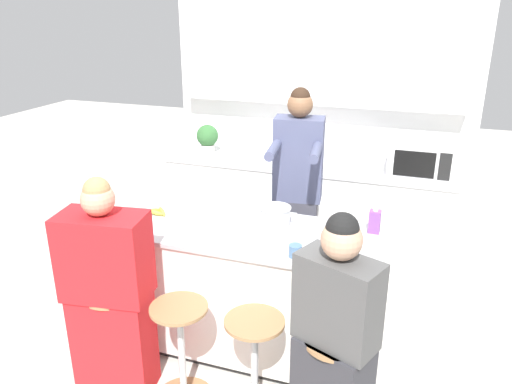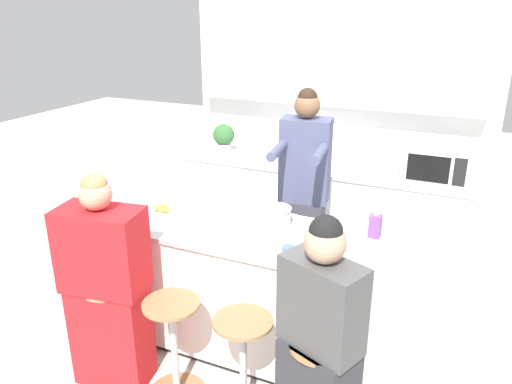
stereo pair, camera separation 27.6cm
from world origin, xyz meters
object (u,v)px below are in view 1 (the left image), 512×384
at_px(person_cooking, 297,201).
at_px(cooking_pot, 275,215).
at_px(kitchen_island, 253,290).
at_px(bar_stool_center_right, 255,368).
at_px(fruit_bowl, 225,233).
at_px(potted_plant, 207,137).
at_px(bar_stool_center_left, 182,353).
at_px(microwave, 421,159).
at_px(person_seated_near, 334,347).
at_px(bar_stool_leftmost, 117,337).
at_px(juice_carton, 375,221).
at_px(person_wrapped_blanket, 109,296).
at_px(banana_bunch, 158,211).
at_px(coffee_cup_near, 295,251).

bearing_deg(person_cooking, cooking_pot, -98.69).
height_order(kitchen_island, person_cooking, person_cooking).
distance_m(bar_stool_center_right, fruit_bowl, 0.86).
bearing_deg(potted_plant, person_cooking, -37.77).
bearing_deg(bar_stool_center_right, bar_stool_center_left, -177.89).
xyz_separation_m(bar_stool_center_right, microwave, (0.78, 2.22, 0.73)).
distance_m(person_seated_near, potted_plant, 2.93).
relative_size(fruit_bowl, potted_plant, 0.76).
relative_size(bar_stool_leftmost, person_seated_near, 0.48).
height_order(fruit_bowl, juice_carton, juice_carton).
bearing_deg(bar_stool_center_left, kitchen_island, 70.14).
height_order(kitchen_island, person_wrapped_blanket, person_wrapped_blanket).
bearing_deg(bar_stool_center_right, person_seated_near, -4.88).
relative_size(banana_bunch, potted_plant, 0.57).
xyz_separation_m(person_cooking, fruit_bowl, (-0.26, -0.87, 0.07)).
height_order(person_wrapped_blanket, coffee_cup_near, person_wrapped_blanket).
height_order(bar_stool_leftmost, cooking_pot, cooking_pot).
relative_size(bar_stool_center_left, potted_plant, 2.43).
height_order(person_cooking, fruit_bowl, person_cooking).
bearing_deg(banana_bunch, person_wrapped_blanket, -86.58).
bearing_deg(fruit_bowl, cooking_pot, 50.02).
bearing_deg(coffee_cup_near, kitchen_island, 144.23).
bearing_deg(person_seated_near, bar_stool_leftmost, -159.10).
relative_size(person_cooking, microwave, 3.28).
distance_m(juice_carton, potted_plant, 2.30).
height_order(bar_stool_center_right, banana_bunch, banana_bunch).
height_order(kitchen_island, juice_carton, juice_carton).
xyz_separation_m(bar_stool_leftmost, cooking_pot, (0.81, 0.79, 0.64)).
distance_m(fruit_bowl, juice_carton, 0.99).
xyz_separation_m(person_wrapped_blanket, banana_bunch, (-0.04, 0.70, 0.28)).
bearing_deg(cooking_pot, kitchen_island, -126.90).
bearing_deg(microwave, juice_carton, -100.25).
relative_size(coffee_cup_near, microwave, 0.21).
distance_m(bar_stool_center_left, bar_stool_center_right, 0.47).
distance_m(person_seated_near, coffee_cup_near, 0.61).
height_order(bar_stool_center_left, person_seated_near, person_seated_near).
height_order(bar_stool_center_right, person_wrapped_blanket, person_wrapped_blanket).
xyz_separation_m(person_seated_near, fruit_bowl, (-0.84, 0.52, 0.31)).
distance_m(bar_stool_leftmost, bar_stool_center_left, 0.47).
height_order(cooking_pot, potted_plant, potted_plant).
relative_size(bar_stool_center_left, fruit_bowl, 3.19).
bearing_deg(bar_stool_center_right, juice_carton, 58.20).
height_order(juice_carton, microwave, microwave).
xyz_separation_m(person_cooking, person_wrapped_blanket, (-0.82, -1.39, -0.22)).
xyz_separation_m(kitchen_island, person_wrapped_blanket, (-0.70, -0.67, 0.21)).
bearing_deg(person_seated_near, bar_stool_center_right, -162.79).
relative_size(bar_stool_center_left, juice_carton, 4.10).
bearing_deg(coffee_cup_near, person_seated_near, -50.85).
bearing_deg(banana_bunch, kitchen_island, -2.69).
distance_m(bar_stool_leftmost, cooking_pot, 1.30).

